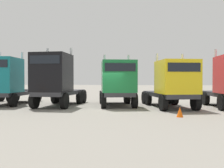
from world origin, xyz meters
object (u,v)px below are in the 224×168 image
at_px(semi_truck_black, 55,80).
at_px(traffic_cone_near, 180,112).
at_px(semi_truck_yellow, 173,84).
at_px(semi_truck_teal, 6,81).
at_px(semi_truck_green, 118,83).

height_order(semi_truck_black, traffic_cone_near, semi_truck_black).
xyz_separation_m(semi_truck_yellow, traffic_cone_near, (0.06, -3.93, -1.47)).
bearing_deg(semi_truck_teal, semi_truck_black, 77.12).
bearing_deg(semi_truck_black, semi_truck_yellow, 91.49).
height_order(semi_truck_teal, semi_truck_black, semi_truck_black).
distance_m(semi_truck_green, semi_truck_yellow, 4.07).
distance_m(semi_truck_teal, semi_truck_yellow, 12.85).
bearing_deg(semi_truck_yellow, semi_truck_green, -114.93).
xyz_separation_m(semi_truck_black, semi_truck_yellow, (8.51, 0.52, -0.30)).
height_order(semi_truck_black, semi_truck_yellow, semi_truck_black).
bearing_deg(semi_truck_yellow, semi_truck_teal, -106.04).
xyz_separation_m(semi_truck_black, semi_truck_green, (4.49, 1.12, -0.23)).
distance_m(semi_truck_black, semi_truck_green, 4.64).
height_order(semi_truck_yellow, traffic_cone_near, semi_truck_yellow).
relative_size(semi_truck_teal, semi_truck_black, 1.04).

